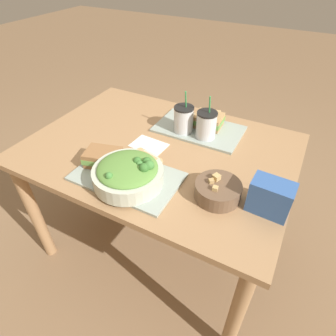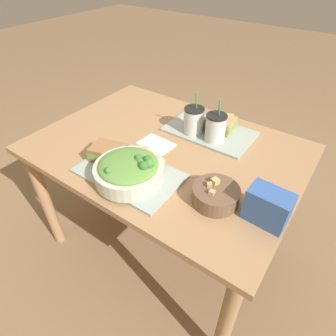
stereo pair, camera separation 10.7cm
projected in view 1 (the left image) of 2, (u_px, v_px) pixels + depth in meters
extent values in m
plane|color=#846647|center=(161.00, 240.00, 1.78)|extent=(12.00, 12.00, 0.00)
cube|color=#A37A51|center=(159.00, 149.00, 1.33)|extent=(1.23, 0.89, 0.03)
cylinder|color=#A37A51|center=(35.00, 213.00, 1.50)|extent=(0.06, 0.06, 0.69)
cylinder|color=#A37A51|center=(236.00, 314.00, 1.10)|extent=(0.06, 0.06, 0.69)
cylinder|color=#A37A51|center=(120.00, 142.00, 2.03)|extent=(0.06, 0.06, 0.69)
cylinder|color=#A37A51|center=(277.00, 192.00, 1.62)|extent=(0.06, 0.06, 0.69)
cube|color=#99A89E|center=(127.00, 177.00, 1.15)|extent=(0.43, 0.26, 0.01)
cube|color=#99A89E|center=(199.00, 129.00, 1.44)|extent=(0.43, 0.26, 0.01)
cylinder|color=beige|center=(128.00, 175.00, 1.10)|extent=(0.28, 0.28, 0.06)
ellipsoid|color=#5B8E3D|center=(127.00, 168.00, 1.07)|extent=(0.24, 0.24, 0.05)
sphere|color=#38702D|center=(137.00, 161.00, 1.08)|extent=(0.03, 0.03, 0.03)
sphere|color=#38702D|center=(144.00, 168.00, 1.04)|extent=(0.04, 0.04, 0.04)
sphere|color=#427F38|center=(140.00, 164.00, 1.07)|extent=(0.03, 0.03, 0.03)
sphere|color=#38702D|center=(147.00, 162.00, 1.07)|extent=(0.04, 0.04, 0.04)
sphere|color=#427F38|center=(149.00, 165.00, 1.05)|extent=(0.04, 0.04, 0.04)
sphere|color=#427F38|center=(109.00, 176.00, 1.01)|extent=(0.03, 0.03, 0.03)
cube|color=beige|center=(124.00, 175.00, 1.03)|extent=(0.05, 0.04, 0.01)
cube|color=beige|center=(136.00, 171.00, 1.05)|extent=(0.05, 0.05, 0.01)
cube|color=beige|center=(118.00, 174.00, 1.03)|extent=(0.06, 0.05, 0.01)
cylinder|color=brown|center=(218.00, 191.00, 1.05)|extent=(0.17, 0.17, 0.06)
cylinder|color=#4C2814|center=(218.00, 186.00, 1.03)|extent=(0.16, 0.16, 0.01)
cube|color=tan|center=(215.00, 189.00, 1.00)|extent=(0.02, 0.02, 0.02)
cube|color=tan|center=(216.00, 178.00, 1.04)|extent=(0.03, 0.03, 0.02)
cube|color=tan|center=(211.00, 181.00, 1.03)|extent=(0.03, 0.03, 0.02)
cube|color=olive|center=(104.00, 162.00, 1.20)|extent=(0.17, 0.14, 0.02)
cube|color=#6B9E47|center=(103.00, 157.00, 1.19)|extent=(0.17, 0.14, 0.02)
cube|color=olive|center=(103.00, 153.00, 1.17)|extent=(0.17, 0.14, 0.02)
cylinder|color=tan|center=(148.00, 160.00, 1.17)|extent=(0.12, 0.09, 0.07)
cylinder|color=beige|center=(157.00, 165.00, 1.15)|extent=(0.02, 0.06, 0.06)
cube|color=tan|center=(208.00, 124.00, 1.44)|extent=(0.14, 0.12, 0.02)
cube|color=#6B9E47|center=(208.00, 120.00, 1.43)|extent=(0.15, 0.12, 0.02)
cube|color=tan|center=(209.00, 116.00, 1.42)|extent=(0.14, 0.12, 0.02)
cylinder|color=tan|center=(212.00, 116.00, 1.46)|extent=(0.10, 0.09, 0.07)
cylinder|color=beige|center=(220.00, 117.00, 1.46)|extent=(0.02, 0.06, 0.06)
cylinder|color=silver|center=(184.00, 120.00, 1.37)|extent=(0.10, 0.10, 0.12)
cylinder|color=black|center=(184.00, 121.00, 1.38)|extent=(0.08, 0.08, 0.10)
cylinder|color=black|center=(184.00, 108.00, 1.33)|extent=(0.10, 0.10, 0.01)
cylinder|color=green|center=(186.00, 100.00, 1.30)|extent=(0.01, 0.02, 0.09)
cylinder|color=silver|center=(206.00, 126.00, 1.33)|extent=(0.10, 0.10, 0.12)
cylinder|color=maroon|center=(206.00, 127.00, 1.33)|extent=(0.08, 0.08, 0.10)
cylinder|color=black|center=(207.00, 113.00, 1.29)|extent=(0.10, 0.10, 0.01)
cylinder|color=green|center=(210.00, 105.00, 1.26)|extent=(0.01, 0.02, 0.09)
cube|color=#335BA3|center=(270.00, 197.00, 0.98)|extent=(0.15, 0.10, 0.13)
cube|color=white|center=(149.00, 145.00, 1.33)|extent=(0.17, 0.12, 0.00)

